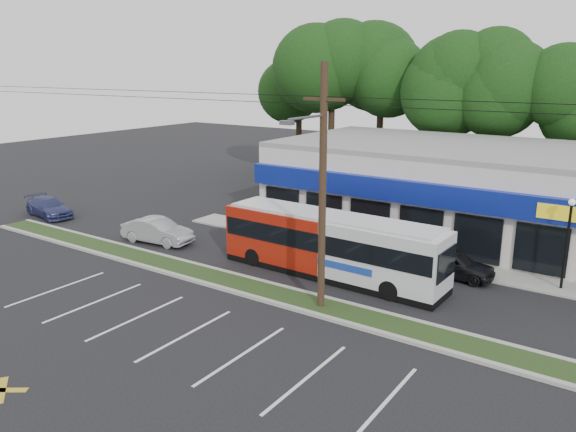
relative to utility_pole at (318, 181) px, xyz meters
The scene contains 15 objects.
ground 6.18m from the utility_pole, 161.89° to the right, with size 120.00×120.00×0.00m, color black.
grass_strip 6.06m from the utility_pole, behind, with size 40.00×1.60×0.12m, color #213214.
curb_south 6.10m from the utility_pole, 164.67° to the right, with size 40.00×0.25×0.14m, color #9E9E93.
curb_north 6.12m from the utility_pole, 161.93° to the left, with size 40.00×0.25×0.14m, color #9E9E93.
sidewalk 9.93m from the utility_pole, 74.97° to the left, with size 32.00×2.20×0.10m, color #9E9E93.
strip_mall 15.47m from the utility_pole, 79.90° to the left, with size 25.00×12.55×5.30m.
utility_pole is the anchor object (origin of this frame).
lamp_post 11.67m from the utility_pole, 43.95° to the left, with size 0.30×0.30×4.25m.
tree_line 25.28m from the utility_pole, 87.33° to the left, with size 46.76×6.76×11.83m.
metrobus 5.39m from the utility_pole, 111.14° to the left, with size 11.41×2.70×3.05m.
car_dark 8.96m from the utility_pole, 62.40° to the left, with size 1.59×3.95×1.35m, color black.
car_silver 13.41m from the utility_pole, 168.17° to the left, with size 1.50×4.29×1.41m, color #97999E.
car_blue 23.47m from the utility_pole, behind, with size 1.76×4.34×1.26m, color navy.
pedestrian_a 7.39m from the utility_pole, 74.78° to the left, with size 0.69×0.46×1.90m, color beige.
pedestrian_b 6.80m from the utility_pole, 89.58° to the left, with size 0.87×0.68×1.78m, color #B8AEA6.
Camera 1 is at (14.17, -17.79, 9.74)m, focal length 35.00 mm.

